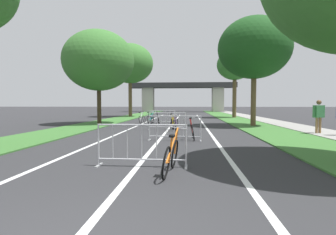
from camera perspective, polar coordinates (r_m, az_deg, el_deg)
name	(u,v)px	position (r m, az deg, el deg)	size (l,w,h in m)	color
grass_verge_left	(122,119)	(28.24, -9.91, -0.22)	(2.89, 61.65, 0.05)	#386B2D
grass_verge_right	(233,119)	(27.73, 13.86, -0.31)	(2.89, 61.65, 0.05)	#386B2D
sidewalk_path_right	(259,119)	(28.25, 18.94, -0.30)	(2.18, 61.65, 0.08)	gray
lane_stripe_center	(172,124)	(20.03, 0.89, -1.49)	(0.14, 35.67, 0.01)	silver
lane_stripe_right_lane	(204,125)	(20.02, 7.71, -1.52)	(0.14, 35.67, 0.01)	silver
lane_stripe_left_lane	(141,124)	(20.31, -5.82, -1.45)	(0.14, 35.67, 0.01)	silver
overpass_bridge	(183,92)	(53.12, 3.15, 5.56)	(20.88, 3.27, 5.73)	#2D2D30
tree_left_oak_near	(99,61)	(21.26, -14.67, 11.71)	(5.37, 5.37, 7.12)	#3D2D1E
tree_left_pine_near	(130,64)	(32.72, -8.15, 11.36)	(5.54, 5.54, 8.74)	brown
tree_right_pine_far	(254,48)	(19.70, 18.02, 13.96)	(4.95, 4.95, 7.48)	brown
tree_right_maple_mid	(235,65)	(30.74, 14.14, 10.82)	(3.94, 3.94, 7.55)	brown
crowd_barrier_nearest	(142,146)	(6.56, -5.65, -6.05)	(2.23, 0.45, 1.05)	#ADADB2
crowd_barrier_second	(175,128)	(11.15, 1.45, -2.34)	(2.25, 0.55, 1.05)	#ADADB2
crowd_barrier_third	(167,121)	(15.89, -0.20, -0.78)	(2.24, 0.49, 1.05)	#ADADB2
crowd_barrier_fourth	(161,117)	(20.66, -1.55, 0.07)	(2.23, 0.47, 1.05)	#ADADB2
bicycle_yellow_0	(174,124)	(15.44, 1.20, -1.42)	(0.50, 1.76, 0.99)	black
bicycle_black_1	(158,119)	(21.05, -2.14, -0.28)	(0.63, 1.71, 0.95)	black
bicycle_teal_2	(151,119)	(20.23, -3.65, -0.35)	(0.45, 1.73, 0.99)	black
bicycle_orange_3	(171,156)	(5.91, 0.66, -8.32)	(0.52, 1.71, 1.02)	black
bicycle_silver_4	(142,119)	(21.38, -5.61, -0.28)	(0.51, 1.65, 0.94)	black
bicycle_purple_5	(174,123)	(16.28, 1.36, -1.24)	(0.52, 1.67, 0.94)	black
bicycle_green_6	(150,119)	(21.17, -3.79, -0.30)	(0.48, 1.67, 0.96)	black
bicycle_red_7	(192,130)	(11.68, 5.21, -2.76)	(0.49, 1.76, 0.97)	black
pedestrian_in_red_jacket	(319,114)	(15.28, 29.60, 0.73)	(0.61, 0.41, 1.74)	olive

